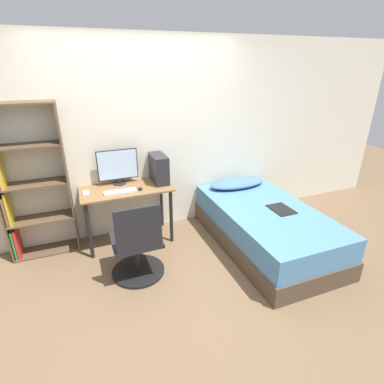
# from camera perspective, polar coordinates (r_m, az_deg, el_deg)

# --- Properties ---
(ground_plane) EXTENTS (14.00, 14.00, 0.00)m
(ground_plane) POSITION_cam_1_polar(r_m,az_deg,el_deg) (3.33, -2.28, -17.08)
(ground_plane) COLOR brown
(wall_back) EXTENTS (8.00, 0.05, 2.50)m
(wall_back) POSITION_cam_1_polar(r_m,az_deg,el_deg) (3.95, -9.21, 9.78)
(wall_back) COLOR silver
(wall_back) RESTS_ON ground_plane
(desk) EXTENTS (1.10, 0.55, 0.74)m
(desk) POSITION_cam_1_polar(r_m,az_deg,el_deg) (3.82, -12.30, -0.94)
(desk) COLOR brown
(desk) RESTS_ON ground_plane
(bookshelf) EXTENTS (0.74, 0.29, 1.79)m
(bookshelf) POSITION_cam_1_polar(r_m,az_deg,el_deg) (3.86, -29.33, 0.79)
(bookshelf) COLOR brown
(bookshelf) RESTS_ON ground_plane
(office_chair) EXTENTS (0.58, 0.58, 0.91)m
(office_chair) POSITION_cam_1_polar(r_m,az_deg,el_deg) (3.29, -10.36, -10.66)
(office_chair) COLOR black
(office_chair) RESTS_ON ground_plane
(bed) EXTENTS (1.09, 2.00, 0.52)m
(bed) POSITION_cam_1_polar(r_m,az_deg,el_deg) (3.92, 13.71, -6.41)
(bed) COLOR #4C3D2D
(bed) RESTS_ON ground_plane
(pillow) EXTENTS (0.83, 0.36, 0.11)m
(pillow) POSITION_cam_1_polar(r_m,az_deg,el_deg) (4.34, 8.63, 1.70)
(pillow) COLOR teal
(pillow) RESTS_ON bed
(magazine) EXTENTS (0.24, 0.32, 0.01)m
(magazine) POSITION_cam_1_polar(r_m,az_deg,el_deg) (3.79, 16.65, -3.17)
(magazine) COLOR black
(magazine) RESTS_ON bed
(monitor) EXTENTS (0.50, 0.17, 0.44)m
(monitor) POSITION_cam_1_polar(r_m,az_deg,el_deg) (3.85, -13.96, 4.82)
(monitor) COLOR black
(monitor) RESTS_ON desk
(keyboard) EXTENTS (0.38, 0.11, 0.02)m
(keyboard) POSITION_cam_1_polar(r_m,az_deg,el_deg) (3.66, -13.53, 0.07)
(keyboard) COLOR silver
(keyboard) RESTS_ON desk
(pc_tower) EXTENTS (0.17, 0.38, 0.36)m
(pc_tower) POSITION_cam_1_polar(r_m,az_deg,el_deg) (3.85, -6.34, 4.46)
(pc_tower) COLOR #232328
(pc_tower) RESTS_ON desk
(mouse) EXTENTS (0.06, 0.09, 0.02)m
(mouse) POSITION_cam_1_polar(r_m,az_deg,el_deg) (3.69, -9.85, 0.61)
(mouse) COLOR black
(mouse) RESTS_ON desk
(phone) EXTENTS (0.07, 0.14, 0.01)m
(phone) POSITION_cam_1_polar(r_m,az_deg,el_deg) (3.75, -19.56, -0.17)
(phone) COLOR #B7B7BC
(phone) RESTS_ON desk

